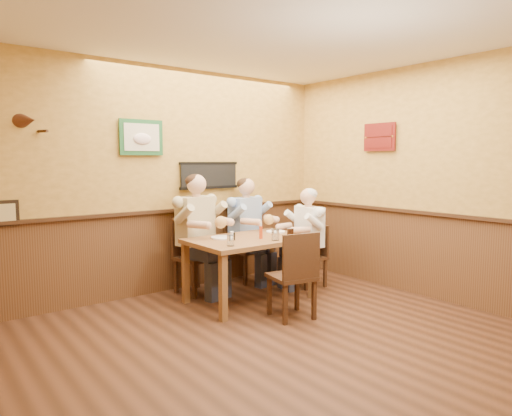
{
  "coord_description": "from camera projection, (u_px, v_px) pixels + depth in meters",
  "views": [
    {
      "loc": [
        -2.48,
        -2.69,
        1.65
      ],
      "look_at": [
        0.74,
        1.45,
        1.1
      ],
      "focal_mm": 32.0,
      "sensor_mm": 36.0,
      "label": 1
    }
  ],
  "objects": [
    {
      "name": "chair_near_side",
      "position": [
        292.0,
        274.0,
        4.77
      ],
      "size": [
        0.5,
        0.5,
        0.92
      ],
      "primitive_type": null,
      "rotation": [
        0.0,
        0.0,
        2.93
      ],
      "color": "#3E2413",
      "rests_on": "ground"
    },
    {
      "name": "water_glass_mid",
      "position": [
        275.0,
        235.0,
        5.14
      ],
      "size": [
        0.11,
        0.11,
        0.13
      ],
      "primitive_type": "cylinder",
      "rotation": [
        0.0,
        0.0,
        0.38
      ],
      "color": "silver",
      "rests_on": "dining_table"
    },
    {
      "name": "cola_tumbler",
      "position": [
        290.0,
        233.0,
        5.34
      ],
      "size": [
        0.09,
        0.09,
        0.1
      ],
      "primitive_type": "cylinder",
      "rotation": [
        0.0,
        0.0,
        0.17
      ],
      "color": "black",
      "rests_on": "dining_table"
    },
    {
      "name": "salt_shaker",
      "position": [
        232.0,
        236.0,
        5.14
      ],
      "size": [
        0.05,
        0.05,
        0.1
      ],
      "primitive_type": "cylinder",
      "rotation": [
        0.0,
        0.0,
        0.26
      ],
      "color": "silver",
      "rests_on": "dining_table"
    },
    {
      "name": "diner_white_elder",
      "position": [
        309.0,
        243.0,
        5.95
      ],
      "size": [
        0.6,
        0.6,
        1.16
      ],
      "primitive_type": null,
      "rotation": [
        0.0,
        0.0,
        -1.72
      ],
      "color": "white",
      "rests_on": "ground"
    },
    {
      "name": "diner_blue_polo",
      "position": [
        245.0,
        235.0,
        6.2
      ],
      "size": [
        0.67,
        0.67,
        1.27
      ],
      "primitive_type": null,
      "rotation": [
        0.0,
        0.0,
        0.16
      ],
      "color": "#88A1CC",
      "rests_on": "ground"
    },
    {
      "name": "dining_table",
      "position": [
        250.0,
        246.0,
        5.32
      ],
      "size": [
        1.4,
        0.9,
        0.75
      ],
      "color": "brown",
      "rests_on": "ground"
    },
    {
      "name": "chair_back_left",
      "position": [
        196.0,
        256.0,
        5.65
      ],
      "size": [
        0.5,
        0.5,
        0.93
      ],
      "primitive_type": null,
      "rotation": [
        0.0,
        0.0,
        0.18
      ],
      "color": "#3E2413",
      "rests_on": "ground"
    },
    {
      "name": "chair_back_right",
      "position": [
        245.0,
        249.0,
        6.22
      ],
      "size": [
        0.47,
        0.47,
        0.89
      ],
      "primitive_type": null,
      "rotation": [
        0.0,
        0.0,
        0.16
      ],
      "color": "#3E2413",
      "rests_on": "ground"
    },
    {
      "name": "pepper_shaker",
      "position": [
        234.0,
        236.0,
        5.14
      ],
      "size": [
        0.04,
        0.04,
        0.09
      ],
      "primitive_type": "cylinder",
      "rotation": [
        0.0,
        0.0,
        -0.21
      ],
      "color": "black",
      "rests_on": "dining_table"
    },
    {
      "name": "diner_tan_shirt",
      "position": [
        196.0,
        240.0,
        5.63
      ],
      "size": [
        0.71,
        0.71,
        1.33
      ],
      "primitive_type": null,
      "rotation": [
        0.0,
        0.0,
        0.18
      ],
      "color": "#CDBC8D",
      "rests_on": "ground"
    },
    {
      "name": "chair_right_end",
      "position": [
        309.0,
        256.0,
        5.97
      ],
      "size": [
        0.42,
        0.42,
        0.81
      ],
      "primitive_type": null,
      "rotation": [
        0.0,
        0.0,
        -1.72
      ],
      "color": "#3E2413",
      "rests_on": "ground"
    },
    {
      "name": "plate_far_left",
      "position": [
        223.0,
        237.0,
        5.28
      ],
      "size": [
        0.36,
        0.36,
        0.02
      ],
      "primitive_type": "cylinder",
      "rotation": [
        0.0,
        0.0,
        -0.42
      ],
      "color": "white",
      "rests_on": "dining_table"
    },
    {
      "name": "water_glass_left",
      "position": [
        230.0,
        241.0,
        4.8
      ],
      "size": [
        0.09,
        0.09,
        0.11
      ],
      "primitive_type": "cylinder",
      "rotation": [
        0.0,
        0.0,
        0.19
      ],
      "color": "silver",
      "rests_on": "dining_table"
    },
    {
      "name": "hot_sauce_bottle",
      "position": [
        261.0,
        232.0,
        5.24
      ],
      "size": [
        0.05,
        0.05,
        0.17
      ],
      "primitive_type": "cylinder",
      "rotation": [
        0.0,
        0.0,
        0.14
      ],
      "color": "#C33D14",
      "rests_on": "dining_table"
    },
    {
      "name": "plate_far_right",
      "position": [
        276.0,
        231.0,
        5.73
      ],
      "size": [
        0.31,
        0.31,
        0.02
      ],
      "primitive_type": "cylinder",
      "rotation": [
        0.0,
        0.0,
        0.36
      ],
      "color": "white",
      "rests_on": "dining_table"
    },
    {
      "name": "room",
      "position": [
        293.0,
        156.0,
        3.83
      ],
      "size": [
        5.02,
        5.03,
        2.81
      ],
      "color": "#341C0F",
      "rests_on": "ground"
    }
  ]
}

